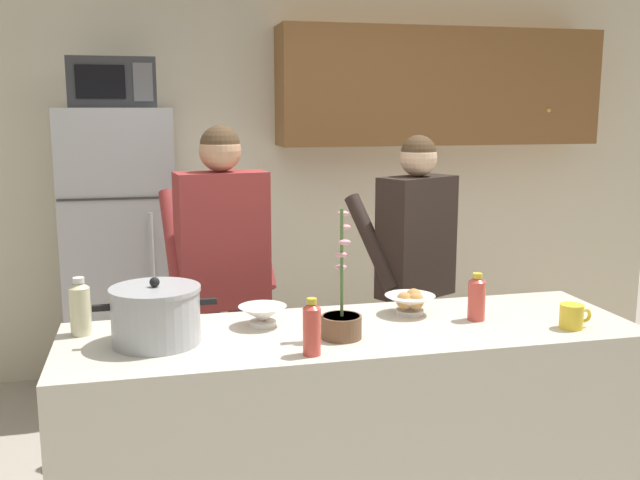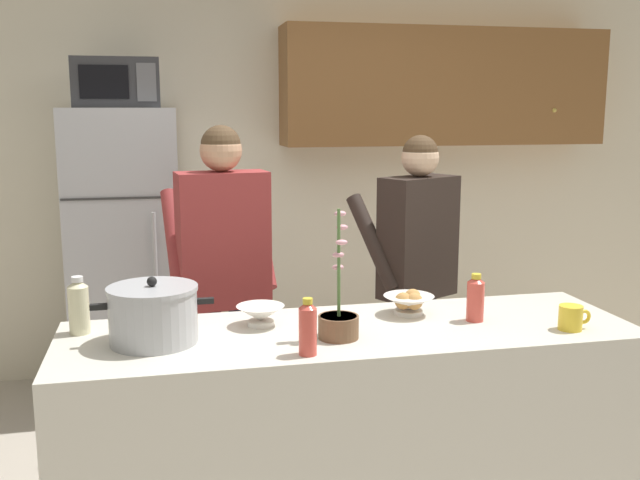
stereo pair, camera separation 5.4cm
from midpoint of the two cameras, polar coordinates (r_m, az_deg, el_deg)
The scene contains 14 objects.
back_wall_unit at distance 4.92m, azimuth -0.78°, elevation 6.69°, with size 6.00×0.48×2.60m.
kitchen_island at distance 2.96m, azimuth 2.94°, elevation -15.58°, with size 2.20×0.68×0.92m, color silver.
refrigerator at distance 4.50m, azimuth -14.78°, elevation -1.20°, with size 0.64×0.68×1.76m.
microwave at distance 4.40m, azimuth -15.41°, elevation 11.87°, with size 0.48×0.37×0.28m.
person_near_pot at distance 3.48m, azimuth -7.22°, elevation -1.37°, with size 0.55×0.46×1.68m.
person_by_sink at distance 3.77m, azimuth 8.05°, elevation -1.13°, with size 0.61×0.57×1.62m.
cooking_pot at distance 2.67m, azimuth -12.48°, elevation -5.76°, with size 0.43×0.32×0.24m.
coffee_mug at distance 2.94m, azimuth 19.76°, elevation -5.80°, with size 0.13×0.09×0.10m.
bread_bowl at distance 2.98m, azimuth 7.57°, elevation -4.93°, with size 0.21×0.21×0.10m.
empty_bowl at distance 2.82m, azimuth -4.18°, elevation -5.87°, with size 0.19×0.19×0.08m.
bottle_near_edge at distance 2.48m, azimuth -0.35°, elevation -6.92°, with size 0.06×0.06×0.20m.
bottle_mid_counter at distance 2.84m, azimuth -18.03°, elevation -4.98°, with size 0.08×0.08×0.22m.
bottle_far_corner at distance 2.94m, azimuth 12.69°, elevation -4.48°, with size 0.07×0.07×0.19m.
potted_orchid at distance 2.66m, azimuth 2.06°, elevation -6.32°, with size 0.15×0.15×0.48m.
Camera 2 is at (-0.69, -2.57, 1.75)m, focal length 40.46 mm.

